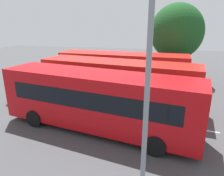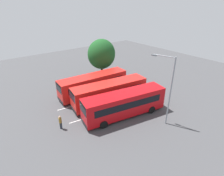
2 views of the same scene
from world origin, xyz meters
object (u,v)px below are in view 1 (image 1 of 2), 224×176
Objects in this scene: street_lamp at (146,59)px; bus_far_left at (122,70)px; pedestrian at (8,89)px; depot_tree at (177,32)px; bus_center_left at (117,82)px; bus_center_right at (97,99)px.

bus_far_left is at bearing -5.33° from street_lamp.
pedestrian is 15.56m from depot_tree.
bus_far_left is at bearing -6.83° from pedestrian.
bus_far_left is 0.99× the size of bus_center_left.
bus_center_left is 6.32× the size of pedestrian.
depot_tree is (-12.06, -9.09, 3.77)m from pedestrian.
pedestrian is at bearing 37.00° from depot_tree.
bus_center_left is 8.03m from pedestrian.
bus_far_left is 6.26× the size of pedestrian.
bus_center_left is 1.48× the size of depot_tree.
bus_center_right is at bearing 92.02° from bus_center_left.
bus_center_right is 1.35× the size of street_lamp.
bus_far_left and bus_center_left have the same top height.
pedestrian is 12.71m from street_lamp.
pedestrian is at bearing 16.96° from bus_center_left.
bus_center_left is 3.58m from bus_center_right.
depot_tree is at bearing -101.10° from bus_center_right.
depot_tree reaches higher than bus_far_left.
bus_far_left is 1.47× the size of depot_tree.
street_lamp is at bearing 115.61° from bus_center_left.
street_lamp reaches higher than bus_center_right.
bus_center_right is 1.48× the size of depot_tree.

